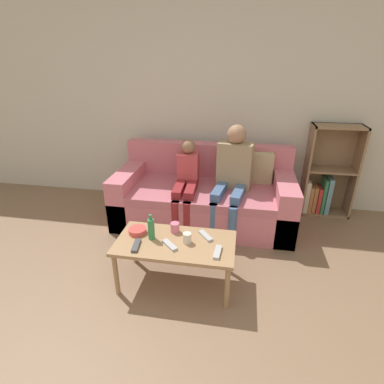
{
  "coord_description": "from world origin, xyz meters",
  "views": [
    {
      "loc": [
        0.52,
        -1.04,
        1.85
      ],
      "look_at": [
        0.07,
        1.55,
        0.63
      ],
      "focal_mm": 28.0,
      "sensor_mm": 36.0,
      "label": 1
    }
  ],
  "objects_px": {
    "cup_far": "(175,227)",
    "tv_remote_1": "(170,245)",
    "couch": "(205,197)",
    "bottle": "(151,229)",
    "coffee_table": "(175,246)",
    "tv_remote_0": "(136,246)",
    "tv_remote_2": "(218,252)",
    "person_adult": "(233,171)",
    "tv_remote_3": "(206,236)",
    "bookshelf": "(325,179)",
    "snack_bowl": "(137,231)",
    "cup_near": "(187,238)",
    "person_child": "(186,180)"
  },
  "relations": [
    {
      "from": "cup_far",
      "to": "tv_remote_1",
      "type": "height_order",
      "value": "cup_far"
    },
    {
      "from": "couch",
      "to": "bottle",
      "type": "distance_m",
      "value": 1.22
    },
    {
      "from": "coffee_table",
      "to": "tv_remote_0",
      "type": "height_order",
      "value": "tv_remote_0"
    },
    {
      "from": "tv_remote_2",
      "to": "person_adult",
      "type": "bearing_deg",
      "value": 91.05
    },
    {
      "from": "tv_remote_3",
      "to": "bottle",
      "type": "distance_m",
      "value": 0.46
    },
    {
      "from": "bookshelf",
      "to": "bottle",
      "type": "bearing_deg",
      "value": -137.09
    },
    {
      "from": "tv_remote_3",
      "to": "snack_bowl",
      "type": "height_order",
      "value": "snack_bowl"
    },
    {
      "from": "cup_near",
      "to": "bottle",
      "type": "height_order",
      "value": "bottle"
    },
    {
      "from": "person_child",
      "to": "snack_bowl",
      "type": "height_order",
      "value": "person_child"
    },
    {
      "from": "bookshelf",
      "to": "cup_near",
      "type": "relative_size",
      "value": 12.62
    },
    {
      "from": "tv_remote_0",
      "to": "tv_remote_2",
      "type": "xyz_separation_m",
      "value": [
        0.66,
        0.02,
        0.0
      ]
    },
    {
      "from": "coffee_table",
      "to": "tv_remote_3",
      "type": "bearing_deg",
      "value": 25.39
    },
    {
      "from": "cup_near",
      "to": "snack_bowl",
      "type": "bearing_deg",
      "value": 171.31
    },
    {
      "from": "coffee_table",
      "to": "bottle",
      "type": "relative_size",
      "value": 4.34
    },
    {
      "from": "coffee_table",
      "to": "tv_remote_3",
      "type": "xyz_separation_m",
      "value": [
        0.24,
        0.11,
        0.06
      ]
    },
    {
      "from": "cup_near",
      "to": "snack_bowl",
      "type": "xyz_separation_m",
      "value": [
        -0.45,
        0.07,
        -0.02
      ]
    },
    {
      "from": "couch",
      "to": "bottle",
      "type": "relative_size",
      "value": 8.89
    },
    {
      "from": "person_adult",
      "to": "cup_far",
      "type": "bearing_deg",
      "value": -106.5
    },
    {
      "from": "person_child",
      "to": "cup_far",
      "type": "xyz_separation_m",
      "value": [
        0.07,
        -0.88,
        -0.08
      ]
    },
    {
      "from": "couch",
      "to": "snack_bowl",
      "type": "distance_m",
      "value": 1.19
    },
    {
      "from": "tv_remote_1",
      "to": "person_child",
      "type": "bearing_deg",
      "value": 48.91
    },
    {
      "from": "person_adult",
      "to": "tv_remote_1",
      "type": "xyz_separation_m",
      "value": [
        -0.44,
        -1.15,
        -0.24
      ]
    },
    {
      "from": "person_child",
      "to": "tv_remote_0",
      "type": "xyz_separation_m",
      "value": [
        -0.19,
        -1.15,
        -0.11
      ]
    },
    {
      "from": "couch",
      "to": "person_adult",
      "type": "relative_size",
      "value": 1.73
    },
    {
      "from": "person_adult",
      "to": "tv_remote_2",
      "type": "height_order",
      "value": "person_adult"
    },
    {
      "from": "cup_near",
      "to": "tv_remote_1",
      "type": "relative_size",
      "value": 0.57
    },
    {
      "from": "tv_remote_0",
      "to": "bookshelf",
      "type": "bearing_deg",
      "value": 36.58
    },
    {
      "from": "cup_far",
      "to": "snack_bowl",
      "type": "distance_m",
      "value": 0.33
    },
    {
      "from": "tv_remote_3",
      "to": "person_child",
      "type": "bearing_deg",
      "value": 72.51
    },
    {
      "from": "bookshelf",
      "to": "tv_remote_0",
      "type": "xyz_separation_m",
      "value": [
        -1.82,
        -1.75,
        0.0
      ]
    },
    {
      "from": "bookshelf",
      "to": "tv_remote_2",
      "type": "distance_m",
      "value": 2.08
    },
    {
      "from": "person_adult",
      "to": "snack_bowl",
      "type": "xyz_separation_m",
      "value": [
        -0.76,
        -1.01,
        -0.23
      ]
    },
    {
      "from": "coffee_table",
      "to": "tv_remote_3",
      "type": "height_order",
      "value": "tv_remote_3"
    },
    {
      "from": "tv_remote_1",
      "to": "bookshelf",
      "type": "bearing_deg",
      "value": 2.58
    },
    {
      "from": "person_child",
      "to": "tv_remote_1",
      "type": "bearing_deg",
      "value": -88.17
    },
    {
      "from": "cup_far",
      "to": "tv_remote_2",
      "type": "height_order",
      "value": "cup_far"
    },
    {
      "from": "couch",
      "to": "tv_remote_2",
      "type": "bearing_deg",
      "value": -78.15
    },
    {
      "from": "bookshelf",
      "to": "bottle",
      "type": "relative_size",
      "value": 4.88
    },
    {
      "from": "person_adult",
      "to": "tv_remote_3",
      "type": "relative_size",
      "value": 7.16
    },
    {
      "from": "cup_far",
      "to": "tv_remote_3",
      "type": "height_order",
      "value": "cup_far"
    },
    {
      "from": "coffee_table",
      "to": "tv_remote_1",
      "type": "height_order",
      "value": "tv_remote_1"
    },
    {
      "from": "tv_remote_0",
      "to": "tv_remote_3",
      "type": "height_order",
      "value": "same"
    },
    {
      "from": "couch",
      "to": "snack_bowl",
      "type": "xyz_separation_m",
      "value": [
        -0.45,
        -1.1,
        0.16
      ]
    },
    {
      "from": "tv_remote_0",
      "to": "tv_remote_2",
      "type": "bearing_deg",
      "value": -5.1
    },
    {
      "from": "tv_remote_1",
      "to": "coffee_table",
      "type": "bearing_deg",
      "value": 22.58
    },
    {
      "from": "person_adult",
      "to": "tv_remote_2",
      "type": "bearing_deg",
      "value": -83.31
    },
    {
      "from": "cup_near",
      "to": "tv_remote_0",
      "type": "height_order",
      "value": "cup_near"
    },
    {
      "from": "bookshelf",
      "to": "person_adult",
      "type": "height_order",
      "value": "person_adult"
    },
    {
      "from": "tv_remote_2",
      "to": "person_child",
      "type": "bearing_deg",
      "value": 115.82
    },
    {
      "from": "person_adult",
      "to": "snack_bowl",
      "type": "distance_m",
      "value": 1.28
    }
  ]
}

